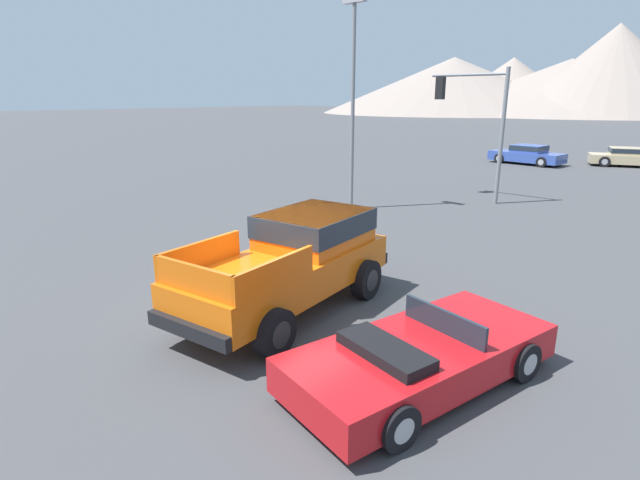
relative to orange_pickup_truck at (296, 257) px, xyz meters
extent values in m
plane|color=#424244|center=(-0.10, -0.25, -1.06)|extent=(320.00, 320.00, 0.00)
cube|color=orange|center=(0.04, -0.32, -0.24)|extent=(2.48, 5.12, 0.68)
cube|color=orange|center=(-0.09, 0.65, 0.45)|extent=(1.98, 2.37, 0.71)
cube|color=#1E2833|center=(-0.09, 0.65, 0.58)|extent=(2.02, 2.41, 0.45)
cube|color=orange|center=(-0.66, -1.80, 0.34)|extent=(0.33, 1.96, 0.48)
cube|color=orange|center=(1.10, -1.57, 0.34)|extent=(0.33, 1.96, 0.48)
cube|color=orange|center=(0.34, -2.62, 0.34)|extent=(1.78, 0.31, 0.48)
cube|color=black|center=(-0.28, 2.16, -0.46)|extent=(1.83, 0.39, 0.24)
cube|color=black|center=(0.37, -2.81, -0.46)|extent=(1.83, 0.39, 0.24)
cylinder|color=black|center=(-1.11, 1.06, -0.64)|extent=(0.40, 0.87, 0.84)
cylinder|color=#232326|center=(-1.11, 1.06, -0.64)|extent=(0.37, 0.50, 0.46)
cylinder|color=black|center=(0.80, 1.31, -0.64)|extent=(0.40, 0.87, 0.84)
cylinder|color=#232326|center=(0.80, 1.31, -0.64)|extent=(0.37, 0.50, 0.46)
cylinder|color=black|center=(-0.71, -1.96, -0.64)|extent=(0.40, 0.87, 0.84)
cylinder|color=#232326|center=(-0.71, -1.96, -0.64)|extent=(0.37, 0.50, 0.46)
cylinder|color=black|center=(1.19, -1.71, -0.64)|extent=(0.40, 0.87, 0.84)
cylinder|color=#232326|center=(1.19, -1.71, -0.64)|extent=(0.37, 0.50, 0.46)
cube|color=#B21419|center=(3.40, -0.78, -0.63)|extent=(2.67, 4.55, 0.52)
cube|color=#1E2833|center=(3.50, -0.32, -0.19)|extent=(1.53, 0.38, 0.37)
cube|color=black|center=(3.25, -1.51, -0.29)|extent=(1.55, 0.89, 0.16)
cylinder|color=black|center=(2.82, 0.70, -0.76)|extent=(0.34, 0.64, 0.61)
cylinder|color=#9E9EA3|center=(2.82, 0.70, -0.76)|extent=(0.30, 0.38, 0.34)
cylinder|color=black|center=(4.53, 0.33, -0.76)|extent=(0.34, 0.64, 0.61)
cylinder|color=#9E9EA3|center=(4.53, 0.33, -0.76)|extent=(0.30, 0.38, 0.34)
cylinder|color=black|center=(2.27, -1.89, -0.76)|extent=(0.34, 0.64, 0.61)
cylinder|color=#9E9EA3|center=(2.27, -1.89, -0.76)|extent=(0.30, 0.38, 0.34)
cylinder|color=black|center=(3.98, -2.26, -0.76)|extent=(0.34, 0.64, 0.61)
cylinder|color=#9E9EA3|center=(3.98, -2.26, -0.76)|extent=(0.30, 0.38, 0.34)
cube|color=#334C9E|center=(-4.95, 25.81, -0.60)|extent=(4.55, 2.15, 0.58)
cube|color=#334C9E|center=(-4.84, 25.80, -0.08)|extent=(1.98, 1.73, 0.45)
cube|color=#1E2833|center=(-4.84, 25.80, -0.03)|extent=(2.02, 1.76, 0.27)
cylinder|color=black|center=(-6.38, 25.06, -0.75)|extent=(0.64, 0.27, 0.63)
cylinder|color=#9E9EA3|center=(-6.38, 25.06, -0.75)|extent=(0.36, 0.26, 0.35)
cylinder|color=black|center=(-6.24, 26.78, -0.75)|extent=(0.64, 0.27, 0.63)
cylinder|color=#9E9EA3|center=(-6.24, 26.78, -0.75)|extent=(0.36, 0.26, 0.35)
cylinder|color=black|center=(-3.66, 24.84, -0.75)|extent=(0.64, 0.27, 0.63)
cylinder|color=#9E9EA3|center=(-3.66, 24.84, -0.75)|extent=(0.36, 0.26, 0.35)
cylinder|color=black|center=(-3.51, 26.55, -0.75)|extent=(0.64, 0.27, 0.63)
cylinder|color=#9E9EA3|center=(-3.51, 26.55, -0.75)|extent=(0.36, 0.26, 0.35)
cube|color=tan|center=(0.04, 28.81, -0.62)|extent=(4.44, 3.03, 0.53)
cube|color=tan|center=(-0.05, 28.78, -0.14)|extent=(2.14, 2.01, 0.43)
cube|color=#1E2833|center=(-0.05, 28.78, -0.08)|extent=(2.18, 2.05, 0.26)
cylinder|color=black|center=(-1.43, 29.14, -0.74)|extent=(0.67, 0.43, 0.64)
cylinder|color=#9E9EA3|center=(-1.43, 29.14, -0.74)|extent=(0.41, 0.34, 0.35)
cylinder|color=black|center=(-0.86, 27.60, -0.74)|extent=(0.67, 0.43, 0.64)
cylinder|color=#9E9EA3|center=(-0.86, 27.60, -0.74)|extent=(0.41, 0.34, 0.35)
cylinder|color=slate|center=(-1.26, 12.69, 1.56)|extent=(0.16, 0.16, 5.24)
cylinder|color=slate|center=(-2.86, 12.69, 3.93)|extent=(3.19, 0.11, 0.11)
cube|color=black|center=(-4.07, 12.69, 3.43)|extent=(0.34, 0.26, 0.90)
sphere|color=red|center=(-4.07, 12.84, 3.70)|extent=(0.20, 0.20, 0.20)
sphere|color=orange|center=(-4.07, 12.84, 3.43)|extent=(0.20, 0.20, 0.20)
sphere|color=green|center=(-4.07, 12.84, 3.16)|extent=(0.20, 0.20, 0.20)
cylinder|color=slate|center=(-5.01, 8.04, 2.58)|extent=(0.14, 0.14, 7.29)
cube|color=#99999E|center=(-5.01, 8.04, 6.32)|extent=(0.90, 0.24, 0.20)
cone|color=gray|center=(-57.81, 115.50, 5.78)|extent=(66.60, 66.60, 13.69)
cone|color=gray|center=(-32.52, 125.07, 5.28)|extent=(67.81, 67.81, 12.69)
cone|color=gray|center=(-21.44, 116.05, 8.23)|extent=(41.35, 41.35, 18.59)
cone|color=gray|center=(-50.07, 134.05, 6.05)|extent=(40.54, 40.54, 14.23)
camera|label=1|loc=(6.77, -6.75, 3.12)|focal=28.00mm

